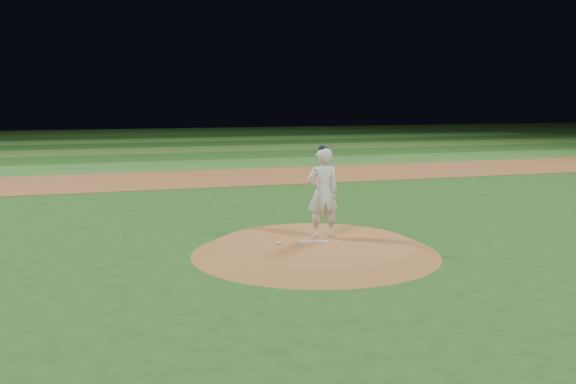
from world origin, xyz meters
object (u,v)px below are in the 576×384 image
Objects in this scene: rosin_bag at (279,243)px; pitcher_on_mound at (323,192)px; pitchers_mound at (315,248)px; pitching_rubber at (314,241)px.

rosin_bag is 0.05× the size of pitcher_on_mound.
pitchers_mound is 8.21× the size of pitching_rubber.
pitcher_on_mound reaches higher than pitchers_mound.
pitcher_on_mound is (1.17, 0.40, 1.01)m from rosin_bag.
pitching_rubber is 0.80m from rosin_bag.
pitcher_on_mound reaches higher than pitching_rubber.
pitchers_mound is 49.77× the size of rosin_bag.
pitching_rubber reaches higher than pitchers_mound.
pitching_rubber is 1.18m from pitcher_on_mound.
pitching_rubber is (-0.03, 0.03, 0.14)m from pitchers_mound.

